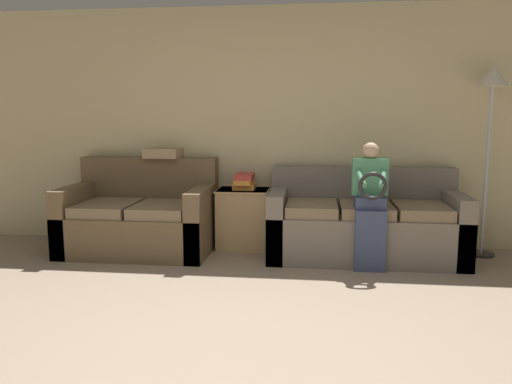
{
  "coord_description": "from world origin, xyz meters",
  "views": [
    {
      "loc": [
        0.46,
        -2.47,
        1.41
      ],
      "look_at": [
        -0.04,
        1.76,
        0.75
      ],
      "focal_mm": 35.0,
      "sensor_mm": 36.0,
      "label": 1
    }
  ],
  "objects_px": {
    "couch_side": "(141,219)",
    "book_stack": "(244,181)",
    "child_left_seated": "(370,200)",
    "floor_lamp": "(492,97)",
    "couch_main": "(364,225)",
    "side_shelf": "(243,218)",
    "throw_pillow": "(164,153)"
  },
  "relations": [
    {
      "from": "couch_side",
      "to": "book_stack",
      "type": "relative_size",
      "value": 4.73
    },
    {
      "from": "couch_side",
      "to": "book_stack",
      "type": "bearing_deg",
      "value": 11.71
    },
    {
      "from": "book_stack",
      "to": "child_left_seated",
      "type": "bearing_deg",
      "value": -24.37
    },
    {
      "from": "couch_side",
      "to": "floor_lamp",
      "type": "xyz_separation_m",
      "value": [
        3.5,
        0.21,
        1.25
      ]
    },
    {
      "from": "couch_main",
      "to": "floor_lamp",
      "type": "bearing_deg",
      "value": 8.77
    },
    {
      "from": "couch_side",
      "to": "child_left_seated",
      "type": "bearing_deg",
      "value": -8.47
    },
    {
      "from": "couch_main",
      "to": "side_shelf",
      "type": "relative_size",
      "value": 2.97
    },
    {
      "from": "couch_main",
      "to": "floor_lamp",
      "type": "relative_size",
      "value": 1.0
    },
    {
      "from": "couch_side",
      "to": "throw_pillow",
      "type": "bearing_deg",
      "value": 62.41
    },
    {
      "from": "side_shelf",
      "to": "book_stack",
      "type": "xyz_separation_m",
      "value": [
        0.01,
        0.01,
        0.39
      ]
    },
    {
      "from": "couch_side",
      "to": "throw_pillow",
      "type": "xyz_separation_m",
      "value": [
        0.17,
        0.32,
        0.67
      ]
    },
    {
      "from": "couch_main",
      "to": "floor_lamp",
      "type": "xyz_separation_m",
      "value": [
        1.2,
        0.18,
        1.26
      ]
    },
    {
      "from": "couch_main",
      "to": "book_stack",
      "type": "height_order",
      "value": "couch_main"
    },
    {
      "from": "child_left_seated",
      "to": "throw_pillow",
      "type": "bearing_deg",
      "value": 162.69
    },
    {
      "from": "floor_lamp",
      "to": "throw_pillow",
      "type": "height_order",
      "value": "floor_lamp"
    },
    {
      "from": "child_left_seated",
      "to": "book_stack",
      "type": "bearing_deg",
      "value": 155.63
    },
    {
      "from": "throw_pillow",
      "to": "book_stack",
      "type": "bearing_deg",
      "value": -6.56
    },
    {
      "from": "couch_side",
      "to": "couch_main",
      "type": "bearing_deg",
      "value": 0.51
    },
    {
      "from": "couch_main",
      "to": "child_left_seated",
      "type": "relative_size",
      "value": 1.62
    },
    {
      "from": "couch_side",
      "to": "throw_pillow",
      "type": "height_order",
      "value": "throw_pillow"
    },
    {
      "from": "side_shelf",
      "to": "throw_pillow",
      "type": "height_order",
      "value": "throw_pillow"
    },
    {
      "from": "child_left_seated",
      "to": "book_stack",
      "type": "distance_m",
      "value": 1.37
    },
    {
      "from": "couch_side",
      "to": "side_shelf",
      "type": "xyz_separation_m",
      "value": [
        1.05,
        0.21,
        -0.0
      ]
    },
    {
      "from": "couch_side",
      "to": "throw_pillow",
      "type": "distance_m",
      "value": 0.77
    },
    {
      "from": "couch_side",
      "to": "floor_lamp",
      "type": "relative_size",
      "value": 0.79
    },
    {
      "from": "couch_main",
      "to": "throw_pillow",
      "type": "relative_size",
      "value": 5.15
    },
    {
      "from": "throw_pillow",
      "to": "couch_main",
      "type": "bearing_deg",
      "value": -8.1
    },
    {
      "from": "child_left_seated",
      "to": "couch_main",
      "type": "bearing_deg",
      "value": 91.83
    },
    {
      "from": "book_stack",
      "to": "throw_pillow",
      "type": "relative_size",
      "value": 0.86
    },
    {
      "from": "couch_main",
      "to": "throw_pillow",
      "type": "bearing_deg",
      "value": 171.9
    },
    {
      "from": "couch_main",
      "to": "throw_pillow",
      "type": "xyz_separation_m",
      "value": [
        -2.13,
        0.3,
        0.68
      ]
    },
    {
      "from": "book_stack",
      "to": "floor_lamp",
      "type": "distance_m",
      "value": 2.58
    }
  ]
}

